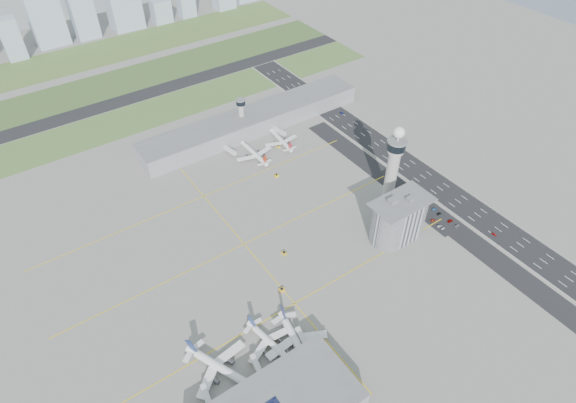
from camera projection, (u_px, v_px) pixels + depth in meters
ground at (317, 246)px, 327.53m from camera, size 1000.00×1000.00×0.00m
grass_strip_0 at (157, 111)px, 456.54m from camera, size 480.00×50.00×0.08m
grass_strip_1 at (128, 80)px, 502.37m from camera, size 480.00×60.00×0.08m
grass_strip_2 at (103, 52)px, 551.25m from camera, size 480.00×70.00×0.08m
runway at (142, 95)px, 479.13m from camera, size 480.00×22.00×0.10m
highway at (434, 184)px, 376.05m from camera, size 28.00×500.00×0.10m
barrier_left at (422, 191)px, 369.77m from camera, size 0.60×500.00×1.20m
barrier_right at (447, 177)px, 381.59m from camera, size 0.60×500.00×1.20m
landside_road at (421, 204)px, 359.39m from camera, size 18.00×260.00×0.08m
parking_lot at (431, 214)px, 351.21m from camera, size 20.00×44.00×0.10m
taxiway_line_h_0 at (295, 304)px, 292.31m from camera, size 260.00×0.60×0.01m
taxiway_line_h_1 at (244, 244)px, 328.97m from camera, size 260.00×0.60×0.01m
taxiway_line_h_2 at (204, 196)px, 365.63m from camera, size 260.00×0.60×0.01m
taxiway_line_v at (244, 244)px, 328.97m from camera, size 0.60×260.00×0.01m
control_tower at (393, 163)px, 339.35m from camera, size 14.00×14.00×64.50m
secondary_tower at (241, 113)px, 419.26m from camera, size 8.60×8.60×31.90m
admin_building at (399, 218)px, 325.80m from camera, size 42.00×24.00×33.50m
terminal_pier at (253, 121)px, 429.56m from camera, size 210.00×32.00×15.80m
airplane_near_a at (221, 366)px, 255.06m from camera, size 54.09×57.55×12.79m
airplane_near_b at (272, 341)px, 266.94m from camera, size 38.85×43.51×10.74m
airplane_near_c at (297, 341)px, 265.97m from camera, size 45.18×50.53×12.44m
airplane_far_a at (254, 151)px, 399.93m from camera, size 33.54×39.39×10.98m
airplane_far_b at (281, 138)px, 414.54m from camera, size 34.02×38.95×10.17m
jet_bridge_near_1 at (262, 379)px, 253.31m from camera, size 5.39×14.31×5.70m
jet_bridge_near_2 at (308, 350)px, 265.98m from camera, size 5.39×14.31×5.70m
jet_bridge_far_0 at (225, 148)px, 407.12m from camera, size 5.39×14.31×5.70m
jet_bridge_far_1 at (274, 130)px, 428.23m from camera, size 5.39×14.31×5.70m
tug_0 at (252, 360)px, 263.49m from camera, size 3.88×3.76×1.87m
tug_1 at (272, 343)px, 271.12m from camera, size 3.65×3.59×1.76m
tug_2 at (282, 290)px, 298.89m from camera, size 3.79×2.89×2.02m
tug_3 at (284, 253)px, 321.58m from camera, size 3.07×3.84×1.97m
tug_4 at (277, 175)px, 382.93m from camera, size 3.78×3.01×1.94m
tug_5 at (278, 146)px, 412.52m from camera, size 2.29×3.12×1.71m
car_lot_0 at (443, 228)px, 339.30m from camera, size 3.32×1.36×1.13m
car_lot_1 at (440, 226)px, 341.00m from camera, size 4.05×1.73×1.30m
car_lot_2 at (433, 220)px, 345.40m from camera, size 4.46×2.55×1.17m
car_lot_3 at (424, 213)px, 350.95m from camera, size 3.97×2.07×1.10m
car_lot_4 at (415, 209)px, 354.62m from camera, size 3.42×1.45×1.15m
car_lot_5 at (410, 204)px, 358.20m from camera, size 3.66×1.39×1.19m
car_lot_6 at (457, 226)px, 341.19m from camera, size 4.29×2.06×1.18m
car_lot_7 at (450, 221)px, 344.85m from camera, size 4.60×2.15×1.30m
car_lot_8 at (439, 214)px, 350.59m from camera, size 3.60×1.63×1.20m
car_lot_9 at (435, 209)px, 354.04m from camera, size 3.90×1.83×1.23m
car_lot_10 at (426, 203)px, 359.45m from camera, size 4.17×2.36×1.10m
car_lot_11 at (418, 198)px, 363.64m from camera, size 4.28×1.93×1.22m
car_hw_0 at (494, 234)px, 334.96m from camera, size 1.67×3.72×1.24m
car_hw_1 at (395, 158)px, 401.10m from camera, size 1.67×3.83×1.23m
car_hw_2 at (342, 113)px, 453.13m from camera, size 2.12×4.39×1.20m
car_hw_4 at (295, 93)px, 481.42m from camera, size 2.01×3.78×1.22m
skyline_bldg_6 at (11, 39)px, 524.39m from camera, size 20.04×16.03×45.20m
skyline_bldg_7 at (45, 18)px, 548.89m from camera, size 35.76×28.61×61.22m
skyline_bldg_8 at (79, 2)px, 555.10m from camera, size 26.33×21.06×83.39m
skyline_bldg_9 at (123, 2)px, 583.67m from camera, size 36.96×29.57×62.11m
skyline_bldg_10 at (161, 11)px, 608.05m from camera, size 23.01×18.41×27.75m
skyline_bldg_11 at (186, 1)px, 618.87m from camera, size 20.22×16.18×38.97m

